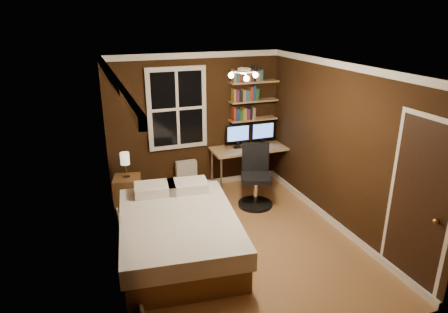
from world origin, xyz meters
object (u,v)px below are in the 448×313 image
object	(u,v)px
nightstand	(128,192)
office_chair	(255,182)
monitor_left	(238,136)
monitor_right	(263,134)
desk	(254,150)
radiator	(186,176)
desk_lamp	(292,135)
bed	(179,233)
bedside_lamp	(125,165)

from	to	relation	value
nightstand	office_chair	bearing A→B (deg)	-5.02
nightstand	monitor_left	xyz separation A→B (m)	(2.08, 0.19, 0.72)
monitor_left	monitor_right	size ratio (longest dim) A/B	1.00
desk	monitor_right	distance (m)	0.36
radiator	desk_lamp	size ratio (longest dim) A/B	1.31
monitor_right	office_chair	distance (m)	1.14
bed	nightstand	world-z (taller)	bed
monitor_left	office_chair	bearing A→B (deg)	-90.63
bed	monitor_left	distance (m)	2.54
monitor_left	monitor_right	bearing A→B (deg)	0.00
monitor_right	desk_lamp	world-z (taller)	desk_lamp
monitor_right	desk_lamp	xyz separation A→B (m)	(0.48, -0.26, 0.00)
nightstand	desk	size ratio (longest dim) A/B	0.34
monitor_left	monitor_right	xyz separation A→B (m)	(0.51, 0.00, 0.00)
bed	radiator	bearing A→B (deg)	78.82
bed	desk	distance (m)	2.62
nightstand	office_chair	distance (m)	2.18
bedside_lamp	office_chair	bearing A→B (deg)	-17.65
desk	monitor_right	xyz separation A→B (m)	(0.21, 0.08, 0.28)
monitor_left	desk_lamp	size ratio (longest dim) A/B	1.05
office_chair	monitor_right	bearing A→B (deg)	78.65
desk_lamp	desk	bearing A→B (deg)	165.60
bedside_lamp	radiator	size ratio (longest dim) A/B	0.76
office_chair	monitor_left	bearing A→B (deg)	109.39
desk	monitor_left	xyz separation A→B (m)	(-0.30, 0.08, 0.28)
desk	office_chair	xyz separation A→B (m)	(-0.31, -0.76, -0.29)
bedside_lamp	monitor_left	xyz separation A→B (m)	(2.08, 0.19, 0.23)
desk	monitor_left	bearing A→B (deg)	164.84
office_chair	bedside_lamp	bearing A→B (deg)	-177.62
desk_lamp	bedside_lamp	bearing A→B (deg)	178.64
bedside_lamp	monitor_left	distance (m)	2.10
bedside_lamp	radiator	world-z (taller)	bedside_lamp
nightstand	office_chair	size ratio (longest dim) A/B	0.51
bed	bedside_lamp	distance (m)	1.78
bed	radiator	world-z (taller)	bed
bed	monitor_right	size ratio (longest dim) A/B	4.95
monitor_left	bedside_lamp	bearing A→B (deg)	-174.91
nightstand	office_chair	world-z (taller)	office_chair
radiator	bed	bearing A→B (deg)	-107.94
nightstand	monitor_right	world-z (taller)	monitor_right
desk	nightstand	bearing A→B (deg)	-177.49
bed	desk	xyz separation A→B (m)	(1.90, 1.76, 0.40)
nightstand	radiator	distance (m)	1.16
bedside_lamp	office_chair	size ratio (longest dim) A/B	0.41
nightstand	radiator	size ratio (longest dim) A/B	0.94
desk	monitor_right	bearing A→B (deg)	21.44
monitor_right	desk_lamp	distance (m)	0.55
desk	office_chair	size ratio (longest dim) A/B	1.51
nightstand	monitor_left	distance (m)	2.21
radiator	desk_lamp	distance (m)	2.11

